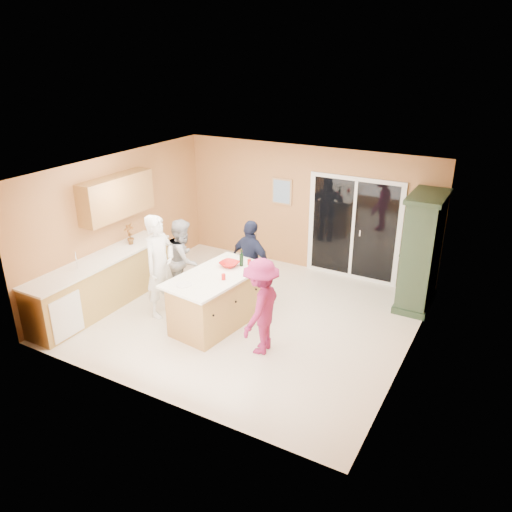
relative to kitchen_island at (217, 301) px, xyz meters
The scene contains 22 objects.
floor 0.70m from the kitchen_island, 56.45° to the left, with size 5.50×5.50×0.00m, color beige.
ceiling 2.23m from the kitchen_island, 56.45° to the left, with size 5.50×5.00×0.10m, color white.
wall_back 3.09m from the kitchen_island, 84.20° to the left, with size 5.50×0.10×2.60m, color tan.
wall_front 2.24m from the kitchen_island, 81.66° to the right, with size 5.50×0.10×2.60m, color tan.
wall_left 2.64m from the kitchen_island, 169.54° to the left, with size 0.10×5.00×2.60m, color tan.
wall_right 3.20m from the kitchen_island, ahead, with size 0.10×5.00×2.60m, color tan.
left_cabinet_run 2.23m from the kitchen_island, 164.46° to the right, with size 0.65×3.05×1.24m.
upper_cabinets 2.70m from the kitchen_island, behind, with size 0.35×1.60×0.75m, color #AC8942.
sliding_door 3.27m from the kitchen_island, 65.17° to the left, with size 1.90×0.07×2.10m.
framed_picture 3.16m from the kitchen_island, 94.88° to the left, with size 0.46×0.04×0.56m.
kitchen_island is the anchor object (origin of this frame).
green_hutch 3.70m from the kitchen_island, 40.14° to the left, with size 0.60×1.14×2.10m.
woman_white 1.16m from the kitchen_island, behind, with size 0.67×0.44×1.83m, color silver.
woman_grey 1.25m from the kitchen_island, 152.92° to the left, with size 0.75×0.58×1.54m, color gray.
woman_navy 1.08m from the kitchen_island, 84.86° to the left, with size 0.92×0.38×1.57m, color #181F35.
woman_magenta 1.13m from the kitchen_island, 18.13° to the right, with size 0.99×0.57×1.53m, color #8E1F51.
serving_bowl 0.66m from the kitchen_island, 87.48° to the left, with size 0.32×0.32×0.08m, color red.
tulip_vase 2.29m from the kitchen_island, behind, with size 0.22×0.15×0.41m, color #A11410.
tumbler_near 0.87m from the kitchen_island, 65.09° to the left, with size 0.07×0.07×0.10m, color red.
tumbler_far 0.59m from the kitchen_island, 25.39° to the right, with size 0.07×0.07×0.10m, color red.
wine_bottle 0.82m from the kitchen_island, 69.58° to the left, with size 0.07×0.07×0.29m.
white_plate 0.80m from the kitchen_island, 110.60° to the right, with size 0.24×0.24×0.02m, color silver.
Camera 1 is at (3.88, -6.63, 4.36)m, focal length 35.00 mm.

